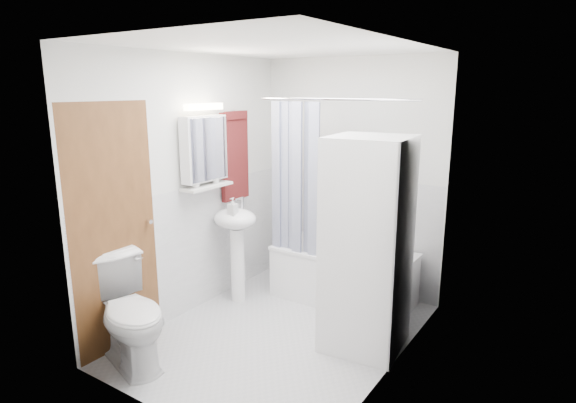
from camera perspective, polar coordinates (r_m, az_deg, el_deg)
The scene contains 20 objects.
floor at distance 4.36m, azimuth -0.94°, elevation -15.37°, with size 2.60×2.60×0.00m, color silver.
room_walls at distance 3.88m, azimuth -1.02°, elevation 4.29°, with size 2.60×2.60×2.60m.
wainscot at distance 4.34m, azimuth 1.23°, elevation -6.84°, with size 1.98×2.58×2.58m.
door at distance 4.21m, azimuth -16.09°, elevation -2.30°, with size 0.05×2.00×2.00m.
bathtub at distance 4.90m, azimuth 6.56°, elevation -8.40°, with size 1.38×0.65×0.53m.
tub_spout at distance 4.93m, azimuth 10.54°, elevation -1.56°, with size 0.04×0.04×0.12m, color silver.
curtain_rod at distance 4.32m, azimuth 5.52°, elevation 12.00°, with size 0.02×0.02×1.56m, color silver.
shower_curtain at distance 4.60m, azimuth 0.86°, elevation 2.73°, with size 0.55×0.02×1.45m.
sink at distance 4.76m, azimuth -6.19°, elevation -3.75°, with size 0.44×0.37×1.04m.
medicine_cabinet at distance 4.51m, azimuth -9.89°, elevation 6.37°, with size 0.13×0.50×0.71m.
shelf at distance 4.55m, azimuth -9.57°, elevation 1.80°, with size 0.18×0.54×0.03m, color silver.
shower_caddy at distance 4.84m, azimuth 11.19°, elevation 1.80°, with size 0.22×0.06×0.02m, color silver.
towel at distance 4.90m, azimuth -6.34°, elevation 5.56°, with size 0.07×0.38×0.91m.
washer_dryer at distance 3.91m, azimuth 9.32°, elevation -5.12°, with size 0.68×0.67×1.74m.
toilet at distance 3.98m, azimuth -18.32°, elevation -12.46°, with size 0.47×0.84×0.82m, color white.
soap_pump at distance 4.60m, azimuth -6.54°, elevation -1.18°, with size 0.08×0.17×0.08m, color gray.
shelf_bottle at distance 4.44m, azimuth -10.91°, elevation 2.07°, with size 0.07×0.18×0.07m, color gray.
shelf_cup at distance 4.63m, azimuth -8.59°, elevation 2.82°, with size 0.10×0.09×0.10m, color gray.
shampoo_a at distance 4.84m, azimuth 10.81°, elevation 2.73°, with size 0.13×0.17×0.13m, color gray.
shampoo_b at distance 4.80m, azimuth 12.11°, elevation 2.28°, with size 0.08×0.21×0.08m, color #263F9B.
Camera 1 is at (2.16, -3.16, 2.09)m, focal length 30.00 mm.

